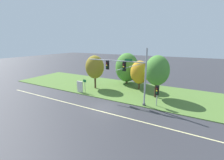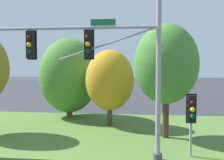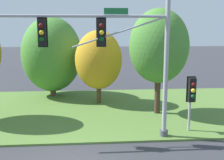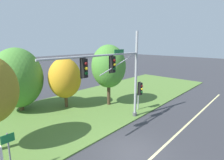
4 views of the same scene
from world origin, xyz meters
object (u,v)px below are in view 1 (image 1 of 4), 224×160
at_px(traffic_signal_mast, 128,71).
at_px(tree_mid_verge, 157,71).
at_px(pedestrian_signal_near_kerb, 157,92).
at_px(route_sign_post, 85,84).
at_px(tree_nearest_road, 95,67).
at_px(info_kiosk, 80,87).
at_px(tree_behind_signpost, 140,72).
at_px(tree_left_of_mast, 127,68).

relative_size(traffic_signal_mast, tree_mid_verge, 1.39).
distance_m(traffic_signal_mast, tree_mid_verge, 4.96).
distance_m(pedestrian_signal_near_kerb, route_sign_post, 11.94).
height_order(traffic_signal_mast, tree_nearest_road, traffic_signal_mast).
bearing_deg(pedestrian_signal_near_kerb, info_kiosk, -178.59).
relative_size(pedestrian_signal_near_kerb, info_kiosk, 1.52).
xyz_separation_m(route_sign_post, tree_behind_signpost, (7.42, 6.33, 1.63)).
height_order(route_sign_post, tree_left_of_mast, tree_left_of_mast).
bearing_deg(tree_nearest_road, pedestrian_signal_near_kerb, -13.51).
height_order(tree_mid_verge, info_kiosk, tree_mid_verge).
bearing_deg(traffic_signal_mast, route_sign_post, 177.18).
bearing_deg(tree_left_of_mast, tree_nearest_road, -122.22).
bearing_deg(tree_mid_verge, tree_left_of_mast, 142.96).
height_order(traffic_signal_mast, tree_mid_verge, traffic_signal_mast).
bearing_deg(info_kiosk, traffic_signal_mast, -1.18).
relative_size(tree_nearest_road, tree_mid_verge, 0.93).
xyz_separation_m(traffic_signal_mast, tree_left_of_mast, (-4.15, 9.33, -1.21)).
height_order(tree_left_of_mast, info_kiosk, tree_left_of_mast).
height_order(tree_behind_signpost, info_kiosk, tree_behind_signpost).
height_order(tree_left_of_mast, tree_behind_signpost, tree_left_of_mast).
xyz_separation_m(tree_left_of_mast, tree_behind_signpost, (3.59, -2.61, -0.20)).
relative_size(pedestrian_signal_near_kerb, tree_left_of_mast, 0.46).
relative_size(tree_nearest_road, tree_left_of_mast, 0.97).
distance_m(pedestrian_signal_near_kerb, info_kiosk, 12.89).
bearing_deg(info_kiosk, pedestrian_signal_near_kerb, 1.41).
height_order(route_sign_post, tree_mid_verge, tree_mid_verge).
bearing_deg(pedestrian_signal_near_kerb, tree_left_of_mast, 132.48).
xyz_separation_m(traffic_signal_mast, info_kiosk, (-8.90, 0.18, -3.57)).
bearing_deg(pedestrian_signal_near_kerb, traffic_signal_mast, -172.77).
height_order(route_sign_post, info_kiosk, route_sign_post).
bearing_deg(tree_left_of_mast, pedestrian_signal_near_kerb, -47.52).
xyz_separation_m(pedestrian_signal_near_kerb, route_sign_post, (-11.92, -0.11, -0.58)).
distance_m(tree_mid_verge, info_kiosk, 12.92).
xyz_separation_m(tree_nearest_road, tree_behind_signpost, (7.36, 3.37, -0.84)).
height_order(pedestrian_signal_near_kerb, tree_left_of_mast, tree_left_of_mast).
bearing_deg(traffic_signal_mast, tree_left_of_mast, 113.96).
height_order(tree_left_of_mast, tree_mid_verge, tree_mid_verge).
height_order(tree_nearest_road, info_kiosk, tree_nearest_road).
bearing_deg(route_sign_post, tree_mid_verge, 17.72).
bearing_deg(traffic_signal_mast, info_kiosk, 178.82).
xyz_separation_m(pedestrian_signal_near_kerb, info_kiosk, (-12.84, -0.32, -1.12)).
bearing_deg(tree_left_of_mast, tree_mid_verge, -37.04).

